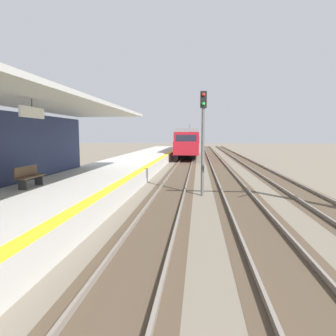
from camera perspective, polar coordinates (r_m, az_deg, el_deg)
station_platform at (r=17.68m, az=-13.35°, el=-2.28°), size 5.00×80.00×0.91m
track_pair_nearest_platform at (r=20.76m, az=1.96°, el=-1.95°), size 2.34×120.00×0.16m
track_pair_middle at (r=20.80m, az=11.35°, el=-2.06°), size 2.34×120.00×0.16m
track_pair_far_side at (r=21.40m, az=20.46°, el=-2.11°), size 2.34×120.00×0.16m
approaching_train at (r=42.26m, az=4.05°, el=5.19°), size 2.93×19.60×4.76m
rail_signal_post at (r=14.80m, az=6.82°, el=6.85°), size 0.32×0.34×5.20m
platform_bench at (r=13.55m, az=-25.33°, el=-1.40°), size 0.45×1.60×0.88m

